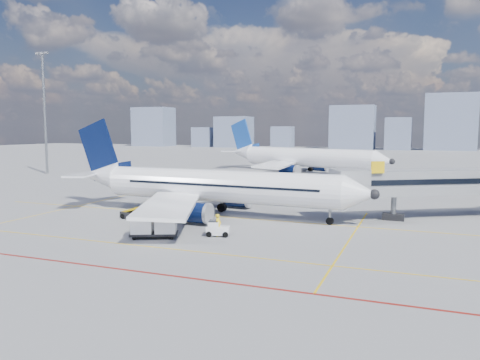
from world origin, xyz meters
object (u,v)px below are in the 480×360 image
at_px(baggage_tug, 217,229).
at_px(cargo_dolly, 154,224).
at_px(main_aircraft, 207,186).
at_px(second_aircraft, 301,158).
at_px(belt_loader, 138,214).
at_px(ramp_worker, 218,225).

xyz_separation_m(baggage_tug, cargo_dolly, (-4.84, -2.62, 0.57)).
height_order(main_aircraft, cargo_dolly, main_aircraft).
height_order(second_aircraft, belt_loader, second_aircraft).
distance_m(cargo_dolly, ramp_worker, 5.63).
relative_size(main_aircraft, ramp_worker, 18.09).
xyz_separation_m(main_aircraft, belt_loader, (-5.62, -5.18, -2.64)).
bearing_deg(ramp_worker, baggage_tug, 82.96).
xyz_separation_m(cargo_dolly, ramp_worker, (4.99, 2.58, -0.23)).
bearing_deg(second_aircraft, main_aircraft, -66.57).
height_order(main_aircraft, baggage_tug, main_aircraft).
bearing_deg(second_aircraft, ramp_worker, -62.21).
bearing_deg(cargo_dolly, second_aircraft, 68.79).
relative_size(main_aircraft, baggage_tug, 16.23).
distance_m(main_aircraft, ramp_worker, 10.86).
distance_m(main_aircraft, second_aircraft, 54.69).
bearing_deg(belt_loader, main_aircraft, 56.69).
distance_m(second_aircraft, baggage_tug, 64.31).
relative_size(main_aircraft, second_aircraft, 0.89).
bearing_deg(main_aircraft, baggage_tug, -57.80).
height_order(main_aircraft, belt_loader, main_aircraft).
relative_size(baggage_tug, cargo_dolly, 0.50).
distance_m(baggage_tug, cargo_dolly, 5.53).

